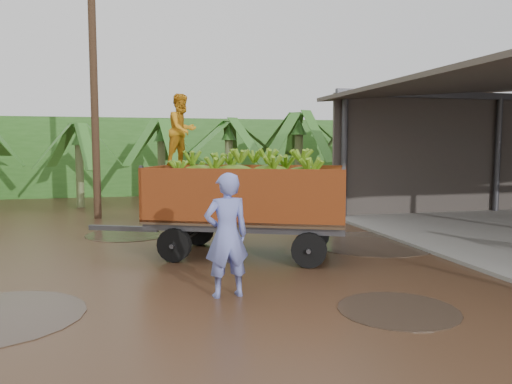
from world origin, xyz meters
TOP-DOWN VIEW (x-y plane):
  - ground at (0.00, 0.00)m, footprint 100.00×100.00m
  - hedge_north at (-2.00, 16.00)m, footprint 22.00×3.00m
  - banana_trailer at (1.10, 1.28)m, footprint 5.63×3.48m
  - man_blue at (0.15, -1.51)m, footprint 0.75×0.54m
  - utility_pole at (-2.35, 7.72)m, footprint 1.20×0.24m
  - banana_plants at (-4.03, 7.06)m, footprint 24.10×20.06m

SIDE VIEW (x-z plane):
  - ground at x=0.00m, z-range 0.00..0.00m
  - man_blue at x=0.15m, z-range 0.00..1.93m
  - banana_trailer at x=1.10m, z-range -0.47..2.99m
  - banana_plants at x=-4.03m, z-range -0.30..3.85m
  - hedge_north at x=-2.00m, z-range 0.00..3.60m
  - utility_pole at x=-2.35m, z-range 0.06..8.14m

